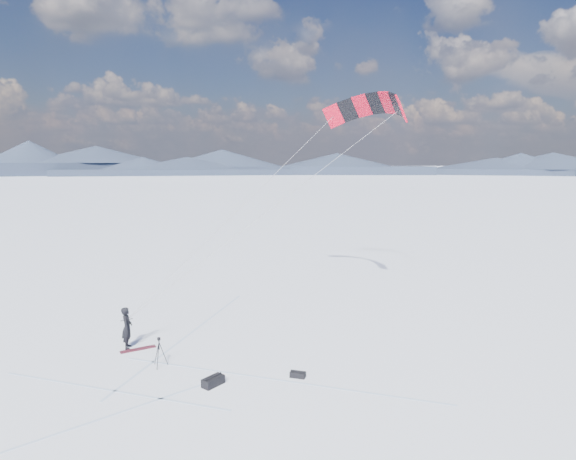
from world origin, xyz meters
name	(u,v)px	position (x,y,z in m)	size (l,w,h in m)	color
ground	(177,370)	(0.00, 0.00, 0.00)	(1800.00, 1800.00, 0.00)	white
horizon_hills	(175,284)	(0.00, 0.00, 3.57)	(704.00, 705.94, 8.74)	black
snow_tracks	(126,377)	(-1.98, 0.09, 0.00)	(13.93, 9.84, 0.01)	#A3B8D3
snowkiter	(128,348)	(-1.76, 3.17, 0.00)	(0.69, 0.45, 1.89)	black
snowboard	(138,349)	(-1.35, 2.78, 0.02)	(1.55, 0.29, 0.04)	maroon
tripod	(159,348)	(-0.63, 0.62, 0.79)	(0.55, 0.61, 1.23)	black
gear_bag_a	(213,381)	(1.07, -1.84, 0.17)	(0.94, 0.79, 0.38)	black
gear_bag_b	(298,374)	(4.30, -2.33, 0.12)	(0.65, 0.59, 0.27)	black
power_kite	(369,109)	(12.85, 7.42, 11.52)	(16.03, 7.32, 11.19)	red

